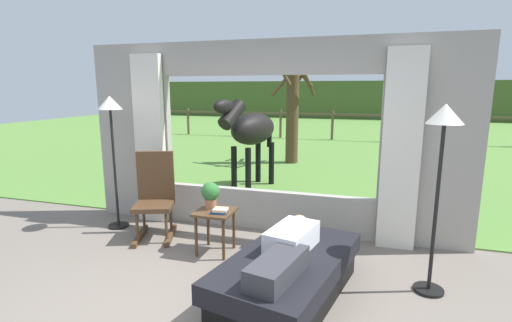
# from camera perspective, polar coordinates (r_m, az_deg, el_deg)

# --- Properties ---
(back_wall_with_window) EXTENTS (5.20, 0.12, 2.55)m
(back_wall_with_window) POSITION_cam_1_polar(r_m,az_deg,el_deg) (5.01, 1.52, 3.20)
(back_wall_with_window) COLOR #9E998E
(back_wall_with_window) RESTS_ON ground_plane
(curtain_panel_left) EXTENTS (0.44, 0.10, 2.40)m
(curtain_panel_left) POSITION_cam_1_polar(r_m,az_deg,el_deg) (5.58, -15.88, 3.07)
(curtain_panel_left) COLOR silver
(curtain_panel_left) RESTS_ON ground_plane
(curtain_panel_right) EXTENTS (0.44, 0.10, 2.40)m
(curtain_panel_right) POSITION_cam_1_polar(r_m,az_deg,el_deg) (4.72, 21.23, 1.36)
(curtain_panel_right) COLOR silver
(curtain_panel_right) RESTS_ON ground_plane
(outdoor_pasture_lawn) EXTENTS (36.00, 21.68, 0.02)m
(outdoor_pasture_lawn) POSITION_cam_1_polar(r_m,az_deg,el_deg) (15.86, 11.98, 3.82)
(outdoor_pasture_lawn) COLOR #568438
(outdoor_pasture_lawn) RESTS_ON ground_plane
(distant_hill_ridge) EXTENTS (36.00, 2.00, 2.40)m
(distant_hill_ridge) POSITION_cam_1_polar(r_m,az_deg,el_deg) (25.58, 14.05, 9.06)
(distant_hill_ridge) COLOR #43582A
(distant_hill_ridge) RESTS_ON ground_plane
(recliner_sofa) EXTENTS (1.25, 1.86, 0.42)m
(recliner_sofa) POSITION_cam_1_polar(r_m,az_deg,el_deg) (3.65, 4.95, -17.00)
(recliner_sofa) COLOR black
(recliner_sofa) RESTS_ON ground_plane
(reclining_person) EXTENTS (0.46, 1.43, 0.22)m
(reclining_person) POSITION_cam_1_polar(r_m,az_deg,el_deg) (3.48, 4.86, -12.94)
(reclining_person) COLOR silver
(reclining_person) RESTS_ON recliner_sofa
(rocking_chair) EXTENTS (0.67, 0.80, 1.12)m
(rocking_chair) POSITION_cam_1_polar(r_m,az_deg,el_deg) (5.10, -15.15, -5.13)
(rocking_chair) COLOR #4C331E
(rocking_chair) RESTS_ON ground_plane
(side_table) EXTENTS (0.44, 0.44, 0.52)m
(side_table) POSITION_cam_1_polar(r_m,az_deg,el_deg) (4.48, -6.25, -8.67)
(side_table) COLOR #4C331E
(side_table) RESTS_ON ground_plane
(potted_plant) EXTENTS (0.22, 0.22, 0.32)m
(potted_plant) POSITION_cam_1_polar(r_m,az_deg,el_deg) (4.48, -6.97, -4.97)
(potted_plant) COLOR #9E6042
(potted_plant) RESTS_ON side_table
(book_stack) EXTENTS (0.19, 0.17, 0.05)m
(book_stack) POSITION_cam_1_polar(r_m,az_deg,el_deg) (4.36, -5.52, -7.55)
(book_stack) COLOR #23478C
(book_stack) RESTS_ON side_table
(floor_lamp_left) EXTENTS (0.32, 0.32, 1.83)m
(floor_lamp_left) POSITION_cam_1_polar(r_m,az_deg,el_deg) (5.42, -21.22, 5.52)
(floor_lamp_left) COLOR black
(floor_lamp_left) RESTS_ON ground_plane
(floor_lamp_right) EXTENTS (0.32, 0.32, 1.80)m
(floor_lamp_right) POSITION_cam_1_polar(r_m,az_deg,el_deg) (3.74, 26.56, 2.53)
(floor_lamp_right) COLOR black
(floor_lamp_right) RESTS_ON ground_plane
(horse) EXTENTS (0.88, 1.82, 1.73)m
(horse) POSITION_cam_1_polar(r_m,az_deg,el_deg) (7.10, -0.78, 4.74)
(horse) COLOR black
(horse) RESTS_ON outdoor_pasture_lawn
(pasture_tree) EXTENTS (1.21, 1.24, 3.12)m
(pasture_tree) POSITION_cam_1_polar(r_m,az_deg,el_deg) (9.67, 5.64, 9.38)
(pasture_tree) COLOR #4C3823
(pasture_tree) RESTS_ON outdoor_pasture_lawn
(pasture_fence_line) EXTENTS (16.10, 0.10, 1.10)m
(pasture_fence_line) POSITION_cam_1_polar(r_m,az_deg,el_deg) (14.40, 11.60, 6.07)
(pasture_fence_line) COLOR brown
(pasture_fence_line) RESTS_ON outdoor_pasture_lawn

